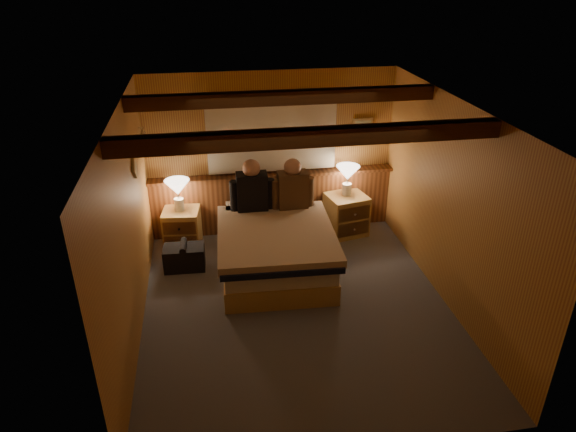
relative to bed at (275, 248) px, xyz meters
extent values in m
plane|color=slate|center=(0.13, -0.86, -0.33)|extent=(4.20, 4.20, 0.00)
plane|color=#BF9047|center=(0.13, -0.86, 2.07)|extent=(4.20, 4.20, 0.00)
plane|color=gold|center=(0.13, 1.24, 0.87)|extent=(3.60, 0.00, 3.60)
plane|color=gold|center=(-1.67, -0.86, 0.87)|extent=(0.00, 4.20, 4.20)
plane|color=gold|center=(1.93, -0.86, 0.87)|extent=(0.00, 4.20, 4.20)
plane|color=gold|center=(0.13, -2.96, 0.87)|extent=(3.60, 0.00, 3.60)
cube|color=brown|center=(0.13, 1.18, 0.12)|extent=(3.60, 0.12, 0.90)
cube|color=brown|center=(0.13, 1.12, 0.59)|extent=(3.60, 0.22, 0.04)
cylinder|color=#482712|center=(0.13, 1.16, 1.72)|extent=(2.10, 0.05, 0.05)
sphere|color=#482712|center=(-0.92, 1.16, 1.72)|extent=(0.08, 0.08, 0.08)
sphere|color=#482712|center=(1.18, 1.16, 1.72)|extent=(0.08, 0.08, 0.08)
cube|color=white|center=(0.13, 1.17, 1.17)|extent=(1.85, 0.08, 1.05)
cube|color=#482712|center=(0.13, -1.46, 1.98)|extent=(3.60, 0.15, 0.16)
cube|color=#482712|center=(0.13, 0.04, 1.98)|extent=(3.60, 0.15, 0.16)
cylinder|color=silver|center=(-1.61, 0.74, 1.42)|extent=(0.03, 0.55, 0.03)
torus|color=silver|center=(-1.58, 0.59, 1.30)|extent=(0.01, 0.21, 0.21)
torus|color=silver|center=(-1.58, 0.82, 1.30)|extent=(0.01, 0.21, 0.21)
cube|color=tan|center=(1.48, 1.22, 1.22)|extent=(0.30, 0.03, 0.25)
cube|color=#EDE4C3|center=(1.48, 1.21, 1.22)|extent=(0.24, 0.01, 0.19)
cube|color=tan|center=(0.00, 0.02, -0.20)|extent=(1.46, 1.90, 0.28)
cube|color=silver|center=(0.00, 0.02, 0.05)|extent=(1.42, 1.86, 0.22)
cube|color=black|center=(-0.01, -0.21, 0.19)|extent=(1.50, 1.53, 0.07)
cube|color=pink|center=(0.00, -0.09, 0.25)|extent=(1.55, 1.72, 0.11)
cube|color=silver|center=(-0.32, 0.75, 0.24)|extent=(0.56, 0.34, 0.15)
cube|color=silver|center=(0.38, 0.72, 0.24)|extent=(0.56, 0.34, 0.15)
cube|color=tan|center=(-1.23, 0.89, -0.06)|extent=(0.56, 0.51, 0.56)
cube|color=brown|center=(-1.25, 0.68, 0.06)|extent=(0.45, 0.07, 0.19)
cube|color=brown|center=(-1.25, 0.68, -0.17)|extent=(0.45, 0.07, 0.19)
cylinder|color=silver|center=(-1.25, 0.68, 0.06)|extent=(0.03, 0.03, 0.03)
cylinder|color=silver|center=(-1.25, 0.68, -0.17)|extent=(0.03, 0.03, 0.03)
cube|color=tan|center=(1.20, 0.87, -0.03)|extent=(0.65, 0.61, 0.62)
cube|color=brown|center=(1.25, 0.63, 0.10)|extent=(0.50, 0.12, 0.22)
cube|color=brown|center=(1.25, 0.63, -0.15)|extent=(0.50, 0.12, 0.22)
cylinder|color=silver|center=(1.25, 0.63, 0.10)|extent=(0.04, 0.04, 0.03)
cylinder|color=silver|center=(1.25, 0.63, -0.15)|extent=(0.04, 0.04, 0.03)
cylinder|color=white|center=(-1.24, 0.92, 0.31)|extent=(0.14, 0.14, 0.17)
cylinder|color=silver|center=(-1.24, 0.92, 0.43)|extent=(0.02, 0.02, 0.10)
cone|color=beige|center=(-1.24, 0.92, 0.57)|extent=(0.35, 0.35, 0.21)
cylinder|color=white|center=(1.20, 0.92, 0.37)|extent=(0.13, 0.13, 0.17)
cylinder|color=silver|center=(1.20, 0.92, 0.48)|extent=(0.02, 0.02, 0.10)
cone|color=beige|center=(1.20, 0.92, 0.63)|extent=(0.34, 0.34, 0.21)
cube|color=black|center=(-0.23, 0.61, 0.56)|extent=(0.42, 0.25, 0.55)
cylinder|color=black|center=(-0.47, 0.61, 0.51)|extent=(0.13, 0.13, 0.44)
cylinder|color=black|center=(0.01, 0.60, 0.51)|extent=(0.13, 0.13, 0.44)
sphere|color=tan|center=(-0.23, 0.61, 0.91)|extent=(0.24, 0.24, 0.24)
cube|color=#4E341F|center=(0.33, 0.59, 0.55)|extent=(0.42, 0.25, 0.54)
cylinder|color=#4E341F|center=(0.09, 0.58, 0.51)|extent=(0.13, 0.13, 0.43)
cylinder|color=#4E341F|center=(0.57, 0.59, 0.51)|extent=(0.13, 0.13, 0.43)
sphere|color=tan|center=(0.33, 0.59, 0.90)|extent=(0.24, 0.24, 0.24)
cube|color=black|center=(-1.20, 0.25, -0.17)|extent=(0.55, 0.34, 0.32)
cylinder|color=black|center=(-1.20, 0.25, 0.01)|extent=(0.10, 0.33, 0.09)
camera|label=1|loc=(-0.80, -5.80, 3.40)|focal=32.00mm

